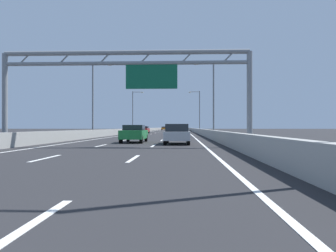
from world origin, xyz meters
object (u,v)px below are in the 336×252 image
at_px(silver_car, 177,134).
at_px(green_car, 134,133).
at_px(sign_gantry, 129,73).
at_px(streetlamp_left_far, 134,109).
at_px(streetlamp_left_mid, 95,95).
at_px(white_car, 171,129).
at_px(streetlamp_right_mid, 212,94).
at_px(red_car, 144,130).
at_px(streetlamp_right_far, 199,109).
at_px(orange_car, 164,128).

height_order(silver_car, green_car, silver_car).
distance_m(sign_gantry, streetlamp_left_far, 53.81).
height_order(streetlamp_left_mid, white_car, streetlamp_left_mid).
height_order(streetlamp_right_mid, red_car, streetlamp_right_mid).
bearing_deg(sign_gantry, streetlamp_right_far, 82.26).
distance_m(sign_gantry, streetlamp_right_far, 53.75).
relative_size(streetlamp_left_far, white_car, 2.09).
xyz_separation_m(streetlamp_right_far, red_car, (-11.21, -10.92, -4.65)).
height_order(silver_car, red_car, silver_car).
bearing_deg(streetlamp_left_far, red_car, -71.19).
bearing_deg(red_car, green_car, -84.53).
xyz_separation_m(red_car, green_car, (3.53, -36.88, 0.01)).
relative_size(streetlamp_left_mid, orange_car, 2.06).
height_order(orange_car, white_car, white_car).
distance_m(streetlamp_right_far, orange_car, 58.16).
bearing_deg(red_car, white_car, 84.64).
relative_size(orange_car, silver_car, 1.00).
relative_size(streetlamp_right_far, red_car, 2.03).
relative_size(streetlamp_left_mid, red_car, 2.03).
relative_size(streetlamp_left_far, streetlamp_right_far, 1.00).
distance_m(streetlamp_left_mid, silver_car, 20.42).
bearing_deg(streetlamp_right_far, sign_gantry, -97.74).
distance_m(streetlamp_right_far, silver_car, 50.48).
relative_size(orange_car, red_car, 0.98).
height_order(streetlamp_left_mid, red_car, streetlamp_left_mid).
xyz_separation_m(streetlamp_left_mid, red_car, (3.72, 22.51, -4.65)).
distance_m(streetlamp_right_mid, streetlamp_left_far, 36.61).
distance_m(orange_car, green_car, 104.73).
distance_m(streetlamp_right_mid, white_car, 64.86).
height_order(streetlamp_right_far, green_car, streetlamp_right_far).
distance_m(streetlamp_left_mid, white_car, 64.90).
relative_size(streetlamp_right_far, white_car, 2.09).
relative_size(sign_gantry, green_car, 3.72).
xyz_separation_m(sign_gantry, orange_car, (-4.00, 110.12, -4.10)).
relative_size(streetlamp_right_mid, green_car, 2.13).
xyz_separation_m(sign_gantry, streetlamp_left_far, (-7.69, 53.25, 0.54)).
distance_m(silver_car, green_car, 4.26).
bearing_deg(silver_car, streetlamp_left_far, 102.22).
bearing_deg(streetlamp_left_far, orange_car, 86.28).
bearing_deg(sign_gantry, silver_car, 45.00).
xyz_separation_m(orange_car, silver_car, (7.15, -106.97, 0.01)).
xyz_separation_m(white_car, green_car, (-0.39, -78.64, 0.01)).
relative_size(streetlamp_right_far, green_car, 2.13).
relative_size(white_car, red_car, 0.97).
bearing_deg(streetlamp_left_mid, silver_car, -56.94).
xyz_separation_m(streetlamp_left_far, silver_car, (10.85, -50.10, -4.63)).
bearing_deg(white_car, streetlamp_right_far, -76.70).
bearing_deg(green_car, streetlamp_right_mid, 61.88).
bearing_deg(streetlamp_left_far, green_car, -81.37).
bearing_deg(streetlamp_right_mid, silver_car, -103.77).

